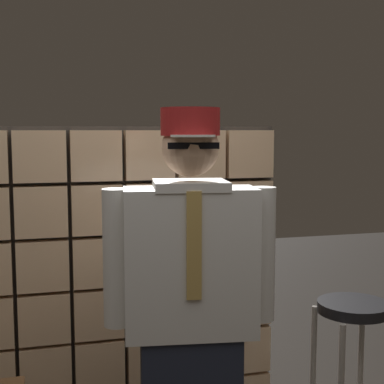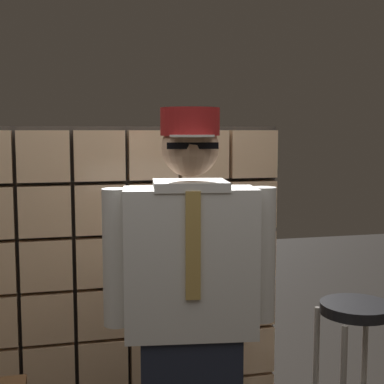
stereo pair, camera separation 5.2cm
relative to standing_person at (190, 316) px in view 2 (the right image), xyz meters
The scene contains 3 objects.
glass_block_wall 0.81m from the standing_person, 100.50° to the left, with size 1.67×0.10×1.67m.
standing_person is the anchor object (origin of this frame).
bar_stool 0.92m from the standing_person, 12.71° to the left, with size 0.34×0.34×0.83m.
Camera 2 is at (-0.36, -1.77, 1.64)m, focal length 52.64 mm.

